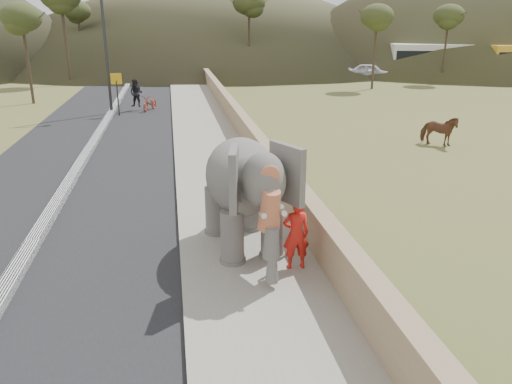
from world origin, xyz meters
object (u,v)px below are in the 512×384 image
at_px(motorcyclist, 144,99).
at_px(lamppost, 109,27).
at_px(elephant_and_man, 243,191).
at_px(cow, 439,131).

bearing_deg(motorcyclist, lamppost, -157.00).
xyz_separation_m(lamppost, motorcyclist, (1.56, 0.66, -4.13)).
bearing_deg(lamppost, motorcyclist, 23.00).
distance_m(lamppost, elephant_and_man, 20.37).
xyz_separation_m(lamppost, elephant_and_man, (4.71, -19.52, -3.39)).
bearing_deg(cow, motorcyclist, 86.71).
relative_size(elephant_and_man, motorcyclist, 2.05).
xyz_separation_m(lamppost, cow, (14.61, -10.55, -4.21)).
relative_size(cow, motorcyclist, 0.83).
height_order(cow, motorcyclist, motorcyclist).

